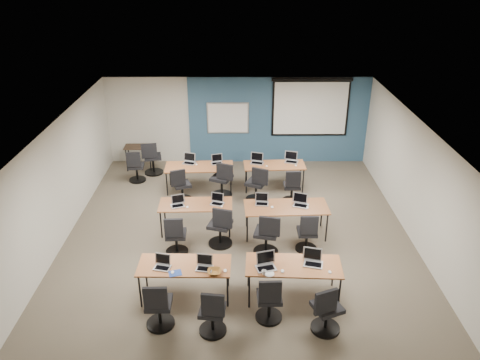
{
  "coord_description": "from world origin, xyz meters",
  "views": [
    {
      "loc": [
        -0.02,
        -9.24,
        5.97
      ],
      "look_at": [
        0.04,
        0.4,
        1.3
      ],
      "focal_mm": 35.0,
      "sensor_mm": 36.0,
      "label": 1
    }
  ],
  "objects_px": {
    "task_chair_8": "(181,188)",
    "task_chair_0": "(159,309)",
    "task_chair_5": "(221,229)",
    "task_chair_6": "(267,238)",
    "task_chair_10": "(257,187)",
    "laptop_4": "(178,203)",
    "projector_screen": "(311,104)",
    "training_table_mid_left": "(196,206)",
    "training_table_back_left": "(199,168)",
    "spare_chair_b": "(136,169)",
    "task_chair_2": "(269,302)",
    "utility_table": "(139,149)",
    "task_chair_4": "(176,238)",
    "laptop_5": "(217,201)",
    "task_chair_7": "(307,236)",
    "laptop_8": "(189,161)",
    "whiteboard": "(228,118)",
    "laptop_1": "(204,265)",
    "laptop_11": "(291,159)",
    "task_chair_1": "(213,316)",
    "laptop_6": "(262,201)",
    "spare_chair_a": "(152,161)",
    "laptop_3": "(313,260)",
    "laptop_9": "(217,161)",
    "task_chair_11": "(292,189)",
    "training_table_back_right": "(274,166)",
    "training_table_front_right": "(293,267)",
    "laptop_2": "(266,264)",
    "task_chair_9": "(222,182)",
    "laptop_7": "(300,202)",
    "task_chair_3": "(326,313)",
    "training_table_mid_right": "(286,208)",
    "laptop_0": "(162,264)",
    "laptop_10": "(257,160)"
  },
  "relations": [
    {
      "from": "training_table_back_left",
      "to": "task_chair_7",
      "type": "distance_m",
      "value": 3.97
    },
    {
      "from": "laptop_3",
      "to": "laptop_8",
      "type": "relative_size",
      "value": 1.03
    },
    {
      "from": "task_chair_0",
      "to": "task_chair_5",
      "type": "distance_m",
      "value": 2.76
    },
    {
      "from": "training_table_mid_left",
      "to": "task_chair_6",
      "type": "bearing_deg",
      "value": -32.28
    },
    {
      "from": "laptop_5",
      "to": "spare_chair_b",
      "type": "distance_m",
      "value": 3.65
    },
    {
      "from": "task_chair_4",
      "to": "laptop_11",
      "type": "xyz_separation_m",
      "value": [
        2.86,
        3.42,
        0.39
      ]
    },
    {
      "from": "task_chair_6",
      "to": "task_chair_7",
      "type": "height_order",
      "value": "task_chair_6"
    },
    {
      "from": "training_table_mid_right",
      "to": "laptop_3",
      "type": "height_order",
      "value": "laptop_3"
    },
    {
      "from": "laptop_1",
      "to": "laptop_11",
      "type": "bearing_deg",
      "value": 75.82
    },
    {
      "from": "training_table_back_right",
      "to": "training_table_front_right",
      "type": "bearing_deg",
      "value": -92.27
    },
    {
      "from": "task_chair_5",
      "to": "task_chair_2",
      "type": "bearing_deg",
      "value": -51.89
    },
    {
      "from": "whiteboard",
      "to": "task_chair_1",
      "type": "distance_m",
      "value": 7.56
    },
    {
      "from": "training_table_mid_right",
      "to": "laptop_6",
      "type": "height_order",
      "value": "laptop_6"
    },
    {
      "from": "projector_screen",
      "to": "task_chair_0",
      "type": "relative_size",
      "value": 2.43
    },
    {
      "from": "laptop_7",
      "to": "laptop_11",
      "type": "xyz_separation_m",
      "value": [
        0.05,
        2.52,
        0.0
      ]
    },
    {
      "from": "training_table_mid_right",
      "to": "spare_chair_b",
      "type": "xyz_separation_m",
      "value": [
        -4.04,
        2.85,
        -0.29
      ]
    },
    {
      "from": "laptop_2",
      "to": "laptop_4",
      "type": "height_order",
      "value": "laptop_2"
    },
    {
      "from": "projector_screen",
      "to": "laptop_8",
      "type": "xyz_separation_m",
      "value": [
        -3.55,
        -1.72,
        -1.09
      ]
    },
    {
      "from": "task_chair_8",
      "to": "task_chair_11",
      "type": "relative_size",
      "value": 1.0
    },
    {
      "from": "projector_screen",
      "to": "task_chair_9",
      "type": "bearing_deg",
      "value": -138.04
    },
    {
      "from": "task_chair_11",
      "to": "task_chair_5",
      "type": "bearing_deg",
      "value": -132.35
    },
    {
      "from": "training_table_back_left",
      "to": "spare_chair_b",
      "type": "relative_size",
      "value": 1.91
    },
    {
      "from": "whiteboard",
      "to": "task_chair_2",
      "type": "bearing_deg",
      "value": -83.29
    },
    {
      "from": "task_chair_5",
      "to": "laptop_8",
      "type": "bearing_deg",
      "value": 124.56
    },
    {
      "from": "laptop_3",
      "to": "task_chair_4",
      "type": "height_order",
      "value": "laptop_3"
    },
    {
      "from": "training_table_back_right",
      "to": "laptop_2",
      "type": "relative_size",
      "value": 4.68
    },
    {
      "from": "training_table_mid_left",
      "to": "laptop_3",
      "type": "height_order",
      "value": "laptop_3"
    },
    {
      "from": "laptop_8",
      "to": "task_chair_4",
      "type": "bearing_deg",
      "value": -71.92
    },
    {
      "from": "task_chair_8",
      "to": "task_chair_0",
      "type": "bearing_deg",
      "value": -109.13
    },
    {
      "from": "laptop_5",
      "to": "task_chair_9",
      "type": "relative_size",
      "value": 0.29
    },
    {
      "from": "laptop_5",
      "to": "laptop_11",
      "type": "xyz_separation_m",
      "value": [
        1.98,
        2.43,
        0.01
      ]
    },
    {
      "from": "task_chair_1",
      "to": "task_chair_5",
      "type": "height_order",
      "value": "task_chair_5"
    },
    {
      "from": "laptop_6",
      "to": "spare_chair_a",
      "type": "distance_m",
      "value": 4.48
    },
    {
      "from": "laptop_0",
      "to": "task_chair_1",
      "type": "relative_size",
      "value": 0.31
    },
    {
      "from": "projector_screen",
      "to": "utility_table",
      "type": "relative_size",
      "value": 2.89
    },
    {
      "from": "laptop_4",
      "to": "laptop_9",
      "type": "height_order",
      "value": "laptop_9"
    },
    {
      "from": "laptop_1",
      "to": "laptop_4",
      "type": "relative_size",
      "value": 1.0
    },
    {
      "from": "task_chair_5",
      "to": "task_chair_6",
      "type": "distance_m",
      "value": 1.07
    },
    {
      "from": "task_chair_4",
      "to": "laptop_5",
      "type": "height_order",
      "value": "task_chair_4"
    },
    {
      "from": "training_table_mid_left",
      "to": "task_chair_2",
      "type": "relative_size",
      "value": 1.75
    },
    {
      "from": "task_chair_3",
      "to": "spare_chair_b",
      "type": "bearing_deg",
      "value": 104.21
    },
    {
      "from": "task_chair_0",
      "to": "task_chair_7",
      "type": "height_order",
      "value": "task_chair_0"
    },
    {
      "from": "task_chair_10",
      "to": "laptop_4",
      "type": "bearing_deg",
      "value": -116.41
    },
    {
      "from": "training_table_front_right",
      "to": "laptop_10",
      "type": "xyz_separation_m",
      "value": [
        -0.5,
        4.77,
        0.11
      ]
    },
    {
      "from": "task_chair_6",
      "to": "task_chair_7",
      "type": "bearing_deg",
      "value": 20.73
    },
    {
      "from": "projector_screen",
      "to": "laptop_1",
      "type": "height_order",
      "value": "projector_screen"
    },
    {
      "from": "projector_screen",
      "to": "laptop_5",
      "type": "distance_m",
      "value": 5.0
    },
    {
      "from": "projector_screen",
      "to": "laptop_7",
      "type": "height_order",
      "value": "projector_screen"
    },
    {
      "from": "laptop_7",
      "to": "task_chair_8",
      "type": "relative_size",
      "value": 0.35
    },
    {
      "from": "task_chair_6",
      "to": "utility_table",
      "type": "height_order",
      "value": "task_chair_6"
    }
  ]
}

